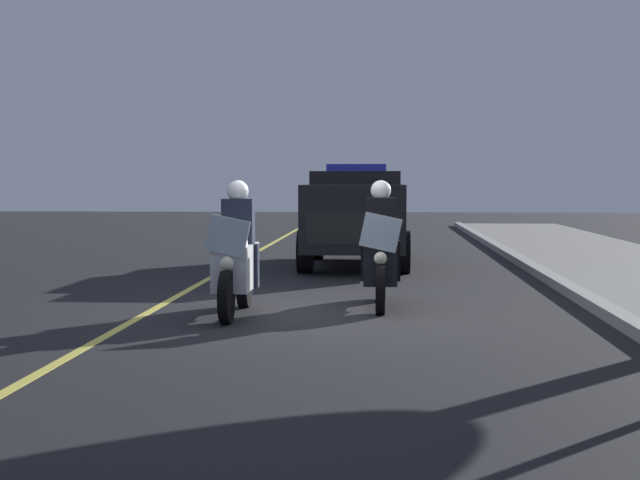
{
  "coord_description": "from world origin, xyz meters",
  "views": [
    {
      "loc": [
        12.21,
        0.87,
        1.71
      ],
      "look_at": [
        -0.7,
        0.0,
        0.9
      ],
      "focal_mm": 53.11,
      "sensor_mm": 36.0,
      "label": 1
    }
  ],
  "objects": [
    {
      "name": "curb_strip",
      "position": [
        0.0,
        3.68,
        0.07
      ],
      "size": [
        48.0,
        0.24,
        0.15
      ],
      "primitive_type": "cube",
      "color": "#9E9B93",
      "rests_on": "ground"
    },
    {
      "name": "lane_stripe_center",
      "position": [
        0.0,
        -2.18,
        0.0
      ],
      "size": [
        48.0,
        0.12,
        0.01
      ],
      "primitive_type": "cube",
      "color": "#E0D14C",
      "rests_on": "ground"
    },
    {
      "name": "police_motorcycle_lead_left",
      "position": [
        0.32,
        -1.0,
        0.7
      ],
      "size": [
        2.14,
        0.56,
        1.72
      ],
      "color": "black",
      "rests_on": "ground"
    },
    {
      "name": "police_suv",
      "position": [
        -6.81,
        0.32,
        1.07
      ],
      "size": [
        4.91,
        2.09,
        2.05
      ],
      "color": "black",
      "rests_on": "ground"
    },
    {
      "name": "ground_plane",
      "position": [
        0.0,
        0.0,
        0.0
      ],
      "size": [
        80.0,
        80.0,
        0.0
      ],
      "primitive_type": "plane",
      "color": "black"
    },
    {
      "name": "police_motorcycle_lead_right",
      "position": [
        -0.59,
        0.83,
        0.7
      ],
      "size": [
        2.14,
        0.56,
        1.72
      ],
      "color": "black",
      "rests_on": "ground"
    }
  ]
}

